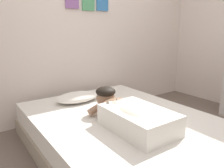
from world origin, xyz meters
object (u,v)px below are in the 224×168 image
person_lying (128,113)px  pillow (77,97)px  bed (122,134)px  dog (130,119)px  cell_phone (138,144)px  coffee_cup (108,100)px

person_lying → pillow: bearing=95.5°
pillow → person_lying: person_lying is taller
bed → person_lying: size_ratio=2.28×
dog → cell_phone: dog is taller
dog → coffee_cup: bearing=70.6°
dog → cell_phone: (-0.10, -0.22, -0.10)m
pillow → coffee_cup: (0.25, -0.27, -0.02)m
bed → coffee_cup: (0.10, 0.40, 0.23)m
coffee_cup → cell_phone: (-0.34, -0.90, -0.03)m
person_lying → dog: (-0.07, -0.10, -0.00)m
pillow → person_lying: 0.85m
person_lying → bed: bearing=68.4°
dog → cell_phone: 0.26m
pillow → coffee_cup: 0.37m
cell_phone → pillow: bearing=85.9°
coffee_cup → cell_phone: coffee_cup is taller
coffee_cup → bed: bearing=-104.5°
dog → person_lying: bearing=57.5°
pillow → coffee_cup: bearing=-46.7°
dog → pillow: bearing=90.8°
bed → cell_phone: 0.58m
pillow → coffee_cup: size_ratio=4.16×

